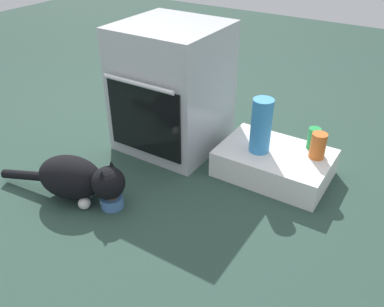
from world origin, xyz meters
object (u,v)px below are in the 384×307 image
cat (78,178)px  sauce_jar (318,146)px  soda_can (314,138)px  pantry_cabinet (274,163)px  oven (172,88)px  water_bottle (261,126)px  food_bowl (112,201)px

cat → sauce_jar: size_ratio=5.16×
cat → soda_can: 1.26m
pantry_cabinet → sauce_jar: 0.26m
oven → water_bottle: bearing=-3.3°
sauce_jar → water_bottle: (-0.28, -0.10, 0.08)m
soda_can → water_bottle: size_ratio=0.40×
oven → food_bowl: 0.77m
pantry_cabinet → sauce_jar: size_ratio=4.23×
pantry_cabinet → water_bottle: 0.24m
oven → soda_can: bearing=10.0°
oven → water_bottle: 0.59m
pantry_cabinet → sauce_jar: bearing=16.5°
pantry_cabinet → water_bottle: (-0.08, -0.04, 0.22)m
cat → pantry_cabinet: bearing=31.4°
oven → cat: (-0.08, -0.73, -0.24)m
water_bottle → pantry_cabinet: bearing=25.3°
cat → water_bottle: (0.66, 0.69, 0.17)m
pantry_cabinet → sauce_jar: (0.20, 0.06, 0.14)m
pantry_cabinet → cat: cat is taller
soda_can → water_bottle: (-0.24, -0.18, 0.09)m
cat → water_bottle: 0.98m
soda_can → water_bottle: water_bottle is taller
sauce_jar → soda_can: bearing=120.8°
pantry_cabinet → soda_can: soda_can is taller
food_bowl → water_bottle: 0.86m
food_bowl → sauce_jar: (0.77, 0.75, 0.19)m
pantry_cabinet → cat: bearing=-135.6°
soda_can → sauce_jar: 0.09m
sauce_jar → cat: bearing=-140.2°
pantry_cabinet → soda_can: bearing=42.6°
food_bowl → water_bottle: bearing=53.2°
soda_can → sauce_jar: (0.05, -0.08, 0.01)m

